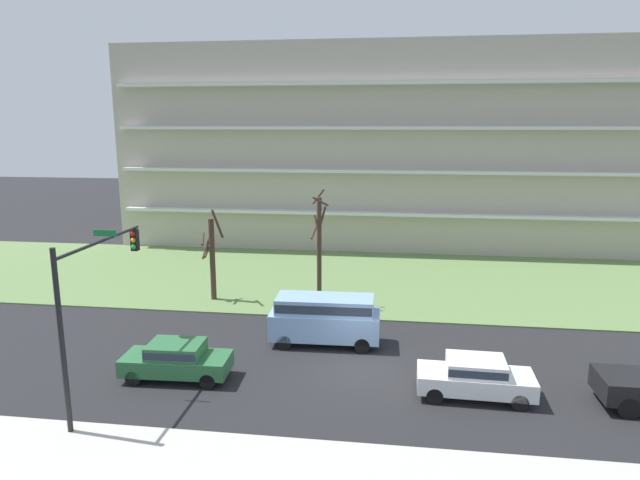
{
  "coord_description": "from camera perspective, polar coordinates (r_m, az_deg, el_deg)",
  "views": [
    {
      "loc": [
        1.3,
        -22.43,
        10.37
      ],
      "look_at": [
        -2.54,
        6.0,
        4.37
      ],
      "focal_mm": 31.13,
      "sensor_mm": 36.0,
      "label": 1
    }
  ],
  "objects": [
    {
      "name": "ground",
      "position": [
        24.74,
        4.07,
        -13.0
      ],
      "size": [
        160.0,
        160.0,
        0.0
      ],
      "primitive_type": "plane",
      "color": "#232326"
    },
    {
      "name": "van_blue_center_left",
      "position": [
        26.68,
        0.51,
        -7.85
      ],
      "size": [
        5.24,
        2.12,
        2.36
      ],
      "rotation": [
        0.0,
        0.0,
        3.16
      ],
      "color": "#8CB2E0",
      "rests_on": "ground"
    },
    {
      "name": "sedan_white_center_right",
      "position": [
        22.76,
        15.67,
        -13.32
      ],
      "size": [
        4.45,
        1.93,
        1.57
      ],
      "rotation": [
        0.0,
        0.0,
        -0.03
      ],
      "color": "white",
      "rests_on": "ground"
    },
    {
      "name": "sedan_green_near_right",
      "position": [
        24.17,
        -14.54,
        -11.73
      ],
      "size": [
        4.47,
        1.97,
        1.57
      ],
      "rotation": [
        0.0,
        0.0,
        0.04
      ],
      "color": "#2D6B3D",
      "rests_on": "ground"
    },
    {
      "name": "tree_far_left",
      "position": [
        33.41,
        -11.04,
        -1.64
      ],
      "size": [
        1.37,
        1.23,
        5.62
      ],
      "color": "#423023",
      "rests_on": "ground"
    },
    {
      "name": "apartment_building",
      "position": [
        50.08,
        6.29,
        9.5
      ],
      "size": [
        44.02,
        12.15,
        16.81
      ],
      "color": "#B2A899",
      "rests_on": "ground"
    },
    {
      "name": "grass_lawn_strip",
      "position": [
        37.89,
        5.45,
        -4.06
      ],
      "size": [
        80.0,
        16.0,
        0.08
      ],
      "primitive_type": "cube",
      "color": "#66844C",
      "rests_on": "ground"
    },
    {
      "name": "traffic_signal_mast",
      "position": [
        21.6,
        -22.44,
        -4.86
      ],
      "size": [
        0.9,
        5.96,
        6.54
      ],
      "color": "black",
      "rests_on": "ground"
    },
    {
      "name": "tree_left",
      "position": [
        31.63,
        -0.09,
        -0.76
      ],
      "size": [
        1.06,
        1.06,
        6.8
      ],
      "color": "#423023",
      "rests_on": "ground"
    }
  ]
}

